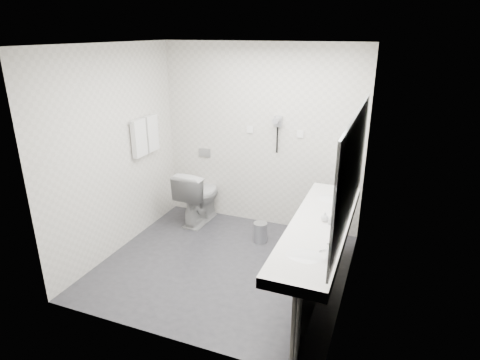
% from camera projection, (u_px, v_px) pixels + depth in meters
% --- Properties ---
extents(floor, '(2.80, 2.80, 0.00)m').
position_uv_depth(floor, '(224.00, 265.00, 4.82)').
color(floor, '#2D2C32').
rests_on(floor, ground).
extents(ceiling, '(2.80, 2.80, 0.00)m').
position_uv_depth(ceiling, '(220.00, 44.00, 3.95)').
color(ceiling, white).
rests_on(ceiling, wall_back).
extents(wall_back, '(2.80, 0.00, 2.80)m').
position_uv_depth(wall_back, '(261.00, 138.00, 5.52)').
color(wall_back, silver).
rests_on(wall_back, floor).
extents(wall_front, '(2.80, 0.00, 2.80)m').
position_uv_depth(wall_front, '(157.00, 213.00, 3.25)').
color(wall_front, silver).
rests_on(wall_front, floor).
extents(wall_left, '(0.00, 2.60, 2.60)m').
position_uv_depth(wall_left, '(116.00, 152.00, 4.86)').
color(wall_left, silver).
rests_on(wall_left, floor).
extents(wall_right, '(0.00, 2.60, 2.60)m').
position_uv_depth(wall_right, '(355.00, 182.00, 3.90)').
color(wall_right, silver).
rests_on(wall_right, floor).
extents(vanity_counter, '(0.55, 2.20, 0.10)m').
position_uv_depth(vanity_counter, '(319.00, 228.00, 3.98)').
color(vanity_counter, white).
rests_on(vanity_counter, floor).
extents(vanity_panel, '(0.03, 2.15, 0.75)m').
position_uv_depth(vanity_panel, '(319.00, 266.00, 4.12)').
color(vanity_panel, gray).
rests_on(vanity_panel, floor).
extents(vanity_post_near, '(0.06, 0.06, 0.75)m').
position_uv_depth(vanity_post_near, '(297.00, 333.00, 3.20)').
color(vanity_post_near, silver).
rests_on(vanity_post_near, floor).
extents(vanity_post_far, '(0.06, 0.06, 0.75)m').
position_uv_depth(vanity_post_far, '(338.00, 224.00, 5.02)').
color(vanity_post_far, silver).
rests_on(vanity_post_far, floor).
extents(mirror, '(0.02, 2.20, 1.05)m').
position_uv_depth(mirror, '(353.00, 168.00, 3.66)').
color(mirror, '#B2BCC6').
rests_on(mirror, wall_right).
extents(basin_near, '(0.40, 0.31, 0.05)m').
position_uv_depth(basin_near, '(305.00, 257.00, 3.40)').
color(basin_near, white).
rests_on(basin_near, vanity_counter).
extents(basin_far, '(0.40, 0.31, 0.05)m').
position_uv_depth(basin_far, '(331.00, 200.00, 4.53)').
color(basin_far, white).
rests_on(basin_far, vanity_counter).
extents(faucet_near, '(0.04, 0.04, 0.15)m').
position_uv_depth(faucet_near, '(329.00, 252.00, 3.30)').
color(faucet_near, silver).
rests_on(faucet_near, vanity_counter).
extents(faucet_far, '(0.04, 0.04, 0.15)m').
position_uv_depth(faucet_far, '(349.00, 195.00, 4.44)').
color(faucet_far, silver).
rests_on(faucet_far, vanity_counter).
extents(soap_bottle_a, '(0.04, 0.04, 0.09)m').
position_uv_depth(soap_bottle_a, '(331.00, 220.00, 3.93)').
color(soap_bottle_a, white).
rests_on(soap_bottle_a, vanity_counter).
extents(soap_bottle_b, '(0.09, 0.09, 0.10)m').
position_uv_depth(soap_bottle_b, '(325.00, 217.00, 3.99)').
color(soap_bottle_b, white).
rests_on(soap_bottle_b, vanity_counter).
extents(glass_left, '(0.07, 0.07, 0.12)m').
position_uv_depth(glass_left, '(341.00, 210.00, 4.12)').
color(glass_left, silver).
rests_on(glass_left, vanity_counter).
extents(glass_right, '(0.08, 0.08, 0.12)m').
position_uv_depth(glass_right, '(338.00, 204.00, 4.26)').
color(glass_right, silver).
rests_on(glass_right, vanity_counter).
extents(toilet, '(0.48, 0.80, 0.79)m').
position_uv_depth(toilet, '(199.00, 196.00, 5.81)').
color(toilet, white).
rests_on(toilet, floor).
extents(flush_plate, '(0.18, 0.02, 0.12)m').
position_uv_depth(flush_plate, '(205.00, 153.00, 5.90)').
color(flush_plate, '#B2B5BA').
rests_on(flush_plate, wall_back).
extents(pedal_bin, '(0.23, 0.23, 0.25)m').
position_uv_depth(pedal_bin, '(260.00, 233.00, 5.31)').
color(pedal_bin, '#B2B5BA').
rests_on(pedal_bin, floor).
extents(bin_lid, '(0.18, 0.18, 0.02)m').
position_uv_depth(bin_lid, '(260.00, 224.00, 5.27)').
color(bin_lid, '#B2B5BA').
rests_on(bin_lid, pedal_bin).
extents(towel_rail, '(0.02, 0.62, 0.02)m').
position_uv_depth(towel_rail, '(143.00, 119.00, 5.22)').
color(towel_rail, silver).
rests_on(towel_rail, wall_left).
extents(towel_near, '(0.07, 0.24, 0.48)m').
position_uv_depth(towel_near, '(139.00, 138.00, 5.17)').
color(towel_near, white).
rests_on(towel_near, towel_rail).
extents(towel_far, '(0.07, 0.24, 0.48)m').
position_uv_depth(towel_far, '(151.00, 133.00, 5.42)').
color(towel_far, white).
rests_on(towel_far, towel_rail).
extents(dryer_cradle, '(0.10, 0.04, 0.14)m').
position_uv_depth(dryer_cradle, '(278.00, 121.00, 5.32)').
color(dryer_cradle, gray).
rests_on(dryer_cradle, wall_back).
extents(dryer_barrel, '(0.08, 0.14, 0.08)m').
position_uv_depth(dryer_barrel, '(277.00, 120.00, 5.25)').
color(dryer_barrel, gray).
rests_on(dryer_barrel, dryer_cradle).
extents(dryer_cord, '(0.02, 0.02, 0.35)m').
position_uv_depth(dryer_cord, '(277.00, 140.00, 5.39)').
color(dryer_cord, black).
rests_on(dryer_cord, dryer_cradle).
extents(switch_plate_a, '(0.09, 0.02, 0.09)m').
position_uv_depth(switch_plate_a, '(250.00, 130.00, 5.52)').
color(switch_plate_a, white).
rests_on(switch_plate_a, wall_back).
extents(switch_plate_b, '(0.09, 0.02, 0.09)m').
position_uv_depth(switch_plate_b, '(300.00, 134.00, 5.28)').
color(switch_plate_b, white).
rests_on(switch_plate_b, wall_back).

